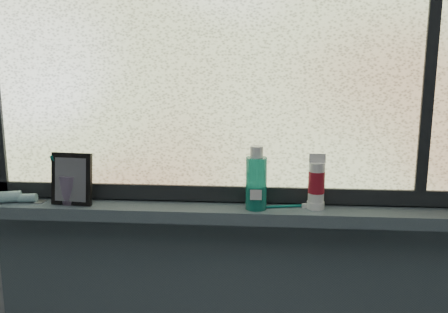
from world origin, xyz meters
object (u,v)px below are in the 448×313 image
at_px(vanity_mirror, 72,179).
at_px(toothbrush_cup, 71,189).
at_px(cream_tube, 317,180).
at_px(mouthwash_bottle, 256,178).

xyz_separation_m(vanity_mirror, toothbrush_cup, (-0.01, 0.01, -0.04)).
relative_size(vanity_mirror, cream_tube, 1.33).
relative_size(vanity_mirror, toothbrush_cup, 1.79).
distance_m(vanity_mirror, cream_tube, 0.78).
relative_size(toothbrush_cup, cream_tube, 0.74).
xyz_separation_m(vanity_mirror, cream_tube, (0.78, 0.02, 0.01)).
height_order(toothbrush_cup, cream_tube, cream_tube).
relative_size(toothbrush_cup, mouthwash_bottle, 0.57).
bearing_deg(toothbrush_cup, mouthwash_bottle, -1.49).
bearing_deg(vanity_mirror, toothbrush_cup, 132.08).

